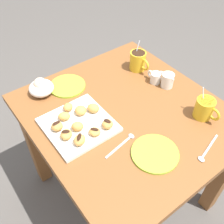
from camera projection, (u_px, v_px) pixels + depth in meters
name	position (u px, v px, depth m)	size (l,w,h in m)	color
ground_plane	(122.00, 189.00, 1.69)	(8.00, 8.00, 0.00)	#514C47
dining_table	(126.00, 131.00, 1.28)	(0.89, 0.82, 0.70)	brown
pastry_plate_square	(78.00, 125.00, 1.12)	(0.27, 0.27, 0.02)	silver
coffee_mug_mustard_left	(138.00, 60.00, 1.38)	(0.12, 0.08, 0.15)	gold
coffee_mug_mustard_right	(205.00, 108.00, 1.13)	(0.12, 0.08, 0.14)	gold
cream_pitcher_white	(167.00, 80.00, 1.29)	(0.10, 0.06, 0.07)	silver
ice_cream_bowl	(41.00, 87.00, 1.25)	(0.12, 0.12, 0.09)	silver
chocolate_sauce_pitcher	(155.00, 77.00, 1.31)	(0.09, 0.05, 0.06)	silver
saucer_lime_left	(67.00, 86.00, 1.31)	(0.18, 0.18, 0.01)	#9EC633
saucer_lime_right	(155.00, 153.00, 1.02)	(0.19, 0.19, 0.01)	#9EC633
loose_spoon_near_saucer	(124.00, 143.00, 1.06)	(0.04, 0.16, 0.01)	silver
loose_spoon_by_plate	(207.00, 151.00, 1.03)	(0.06, 0.16, 0.01)	silver
beignet_0	(77.00, 126.00, 1.08)	(0.04, 0.05, 0.04)	#D19347
beignet_1	(93.00, 108.00, 1.15)	(0.04, 0.05, 0.04)	#D19347
beignet_2	(95.00, 132.00, 1.07)	(0.05, 0.04, 0.03)	#D19347
chocolate_drizzle_2	(95.00, 129.00, 1.05)	(0.03, 0.02, 0.01)	black
beignet_3	(64.00, 116.00, 1.12)	(0.05, 0.04, 0.04)	#D19347
beignet_4	(68.00, 107.00, 1.16)	(0.04, 0.05, 0.04)	#D19347
beignet_5	(66.00, 135.00, 1.05)	(0.05, 0.05, 0.03)	#D19347
chocolate_drizzle_5	(66.00, 132.00, 1.04)	(0.03, 0.02, 0.01)	black
beignet_6	(81.00, 110.00, 1.14)	(0.05, 0.05, 0.04)	#D19347
beignet_7	(108.00, 124.00, 1.09)	(0.05, 0.05, 0.04)	#D19347
chocolate_drizzle_7	(107.00, 121.00, 1.08)	(0.03, 0.02, 0.01)	black
beignet_8	(57.00, 126.00, 1.08)	(0.05, 0.05, 0.04)	#D19347
chocolate_drizzle_8	(56.00, 123.00, 1.07)	(0.03, 0.02, 0.01)	black
beignet_9	(80.00, 140.00, 1.03)	(0.05, 0.04, 0.04)	#D19347
chocolate_drizzle_9	(79.00, 137.00, 1.02)	(0.04, 0.02, 0.01)	black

